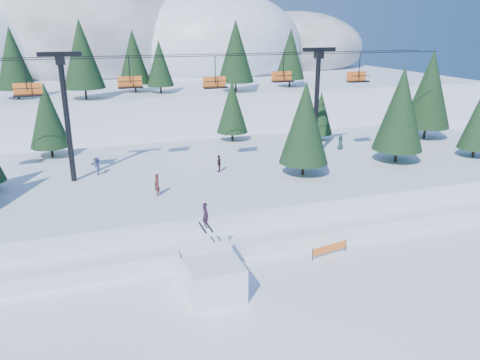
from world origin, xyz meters
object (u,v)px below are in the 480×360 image
object	(u,v)px
banner_near	(329,249)
banner_far	(354,230)
jump_kicker	(212,273)
chairlift	(193,92)

from	to	relation	value
banner_near	banner_far	distance (m)	3.68
jump_kicker	chairlift	xyz separation A→B (m)	(3.01, 16.03, 8.19)
banner_far	jump_kicker	bearing A→B (deg)	-162.87
chairlift	banner_near	bearing A→B (deg)	-68.87
jump_kicker	banner_near	size ratio (longest dim) A/B	1.75
chairlift	banner_far	size ratio (longest dim) A/B	17.44
jump_kicker	banner_far	bearing A→B (deg)	17.13
chairlift	banner_near	xyz separation A→B (m)	(5.57, -14.41, -8.78)
chairlift	banner_near	world-z (taller)	chairlift
banner_near	jump_kicker	bearing A→B (deg)	-169.29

